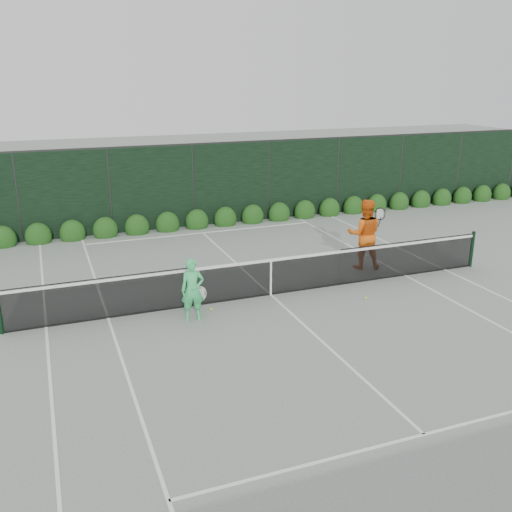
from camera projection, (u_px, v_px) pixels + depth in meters
name	position (u px, v px, depth m)	size (l,w,h in m)	color
ground	(271.00, 295.00, 14.73)	(80.00, 80.00, 0.00)	gray
tennis_net	(270.00, 276.00, 14.56)	(12.90, 0.10, 1.07)	black
player_woman	(193.00, 290.00, 13.06)	(0.65, 0.44, 1.46)	#3DD270
player_man	(365.00, 234.00, 16.47)	(1.22, 1.11, 2.05)	orange
court_lines	(271.00, 295.00, 14.72)	(11.03, 23.83, 0.01)	white
windscreen_fence	(321.00, 272.00, 11.85)	(32.00, 21.07, 3.06)	black
hedge_row	(197.00, 222.00, 21.01)	(31.66, 0.65, 0.94)	#133A0F
tennis_balls	(256.00, 302.00, 14.19)	(4.22, 1.63, 0.07)	#C5E532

